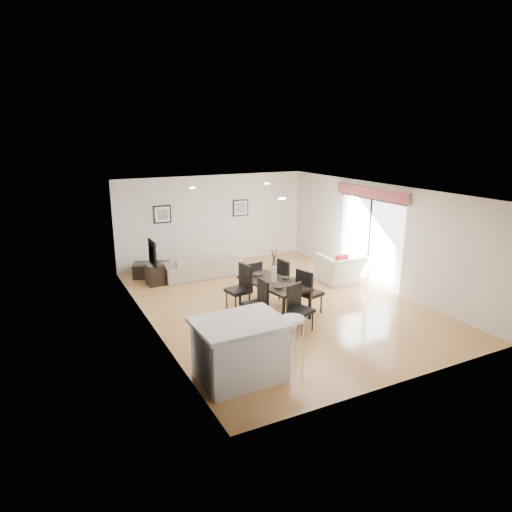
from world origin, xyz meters
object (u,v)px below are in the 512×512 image
dining_table (274,285)px  dining_chair_enear (307,289)px  dining_chair_head (298,305)px  dining_chair_wnear (259,300)px  coffee_table (151,270)px  kitchen_island (240,349)px  side_table (155,275)px  sofa (202,265)px  dining_chair_foot (253,277)px  dining_chair_efar (287,278)px  bar_stool (293,324)px  armchair (342,268)px  dining_chair_wfar (241,285)px

dining_table → dining_chair_enear: (0.60, -0.45, -0.06)m
dining_chair_head → dining_table: bearing=68.5°
dining_chair_wnear → coffee_table: 4.43m
dining_table → dining_chair_wnear: size_ratio=1.90×
dining_chair_head → kitchen_island: size_ratio=0.65×
dining_chair_enear → coffee_table: size_ratio=1.07×
dining_chair_enear → side_table: (-2.50, 3.52, -0.30)m
sofa → side_table: sofa is taller
dining_table → dining_chair_head: bearing=-100.7°
dining_chair_wnear → coffee_table: size_ratio=0.99×
dining_chair_foot → coffee_table: 3.31m
dining_chair_efar → coffee_table: dining_chair_efar is taller
dining_chair_efar → bar_stool: (-1.49, -2.69, 0.18)m
sofa → dining_chair_efar: 3.00m
sofa → dining_chair_foot: dining_chair_foot is taller
coffee_table → side_table: side_table is taller
dining_chair_enear → kitchen_island: bearing=111.0°
kitchen_island → armchair: bearing=34.3°
sofa → dining_chair_wfar: (-0.08, -2.75, 0.27)m
dining_chair_wnear → kitchen_island: bearing=-35.7°
dining_table → bar_stool: bearing=-120.5°
dining_chair_wnear → dining_chair_wfar: bearing=179.0°
sofa → armchair: (3.20, -2.20, 0.06)m
dining_chair_head → dining_chair_wnear: bearing=112.1°
dining_chair_foot → dining_table: bearing=79.6°
dining_table → dining_chair_enear: size_ratio=1.77×
sofa → dining_chair_wfar: size_ratio=2.08×
dining_chair_head → dining_chair_foot: dining_chair_head is taller
sofa → armchair: size_ratio=1.86×
dining_chair_wfar → coffee_table: size_ratio=1.09×
dining_chair_foot → armchair: bearing=168.7°
dining_chair_foot → dining_chair_head: bearing=79.2°
bar_stool → dining_chair_foot: bearing=74.9°
armchair → dining_chair_efar: bearing=19.9°
dining_chair_wfar → coffee_table: bearing=-169.1°
dining_table → dining_chair_wfar: dining_chair_wfar is taller
sofa → dining_chair_foot: size_ratio=2.46×
dining_chair_efar → dining_chair_wnear: bearing=122.0°
armchair → kitchen_island: 5.62m
dining_chair_foot → bar_stool: dining_chair_foot is taller
kitchen_island → bar_stool: 1.04m
dining_chair_efar → side_table: 3.65m
coffee_table → bar_stool: 6.18m
dining_chair_enear → bar_stool: 2.35m
dining_chair_wnear → dining_chair_foot: bearing=157.1°
dining_chair_efar → dining_chair_wfar: bearing=85.7°
dining_chair_wnear → dining_table: bearing=124.8°
dining_chair_efar → dining_table: bearing=122.0°
armchair → dining_chair_efar: dining_chair_efar is taller
sofa → bar_stool: bearing=87.1°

